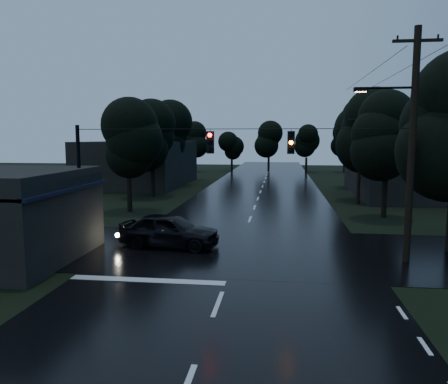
# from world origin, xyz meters

# --- Properties ---
(main_road) EXTENTS (12.00, 120.00, 0.02)m
(main_road) POSITION_xyz_m (0.00, 30.00, 0.00)
(main_road) COLOR black
(main_road) RESTS_ON ground
(cross_street) EXTENTS (60.00, 9.00, 0.02)m
(cross_street) POSITION_xyz_m (0.00, 12.00, 0.00)
(cross_street) COLOR black
(cross_street) RESTS_ON ground
(building_far_right) EXTENTS (10.00, 14.00, 4.40)m
(building_far_right) POSITION_xyz_m (14.00, 34.00, 2.20)
(building_far_right) COLOR black
(building_far_right) RESTS_ON ground
(building_far_left) EXTENTS (10.00, 16.00, 5.00)m
(building_far_left) POSITION_xyz_m (-14.00, 40.00, 2.50)
(building_far_left) COLOR black
(building_far_left) RESTS_ON ground
(utility_pole_main) EXTENTS (3.50, 0.30, 10.00)m
(utility_pole_main) POSITION_xyz_m (7.41, 11.00, 5.26)
(utility_pole_main) COLOR black
(utility_pole_main) RESTS_ON ground
(utility_pole_far) EXTENTS (2.00, 0.30, 7.50)m
(utility_pole_far) POSITION_xyz_m (8.30, 28.00, 3.88)
(utility_pole_far) COLOR black
(utility_pole_far) RESTS_ON ground
(anchor_pole_left) EXTENTS (0.18, 0.18, 6.00)m
(anchor_pole_left) POSITION_xyz_m (-7.50, 11.00, 3.00)
(anchor_pole_left) COLOR black
(anchor_pole_left) RESTS_ON ground
(span_signals) EXTENTS (15.00, 0.37, 1.12)m
(span_signals) POSITION_xyz_m (0.56, 10.99, 5.24)
(span_signals) COLOR black
(span_signals) RESTS_ON ground
(tree_left_a) EXTENTS (3.92, 3.92, 8.26)m
(tree_left_a) POSITION_xyz_m (-9.00, 22.00, 5.24)
(tree_left_a) COLOR black
(tree_left_a) RESTS_ON ground
(tree_left_b) EXTENTS (4.20, 4.20, 8.85)m
(tree_left_b) POSITION_xyz_m (-9.60, 30.00, 5.62)
(tree_left_b) COLOR black
(tree_left_b) RESTS_ON ground
(tree_left_c) EXTENTS (4.48, 4.48, 9.44)m
(tree_left_c) POSITION_xyz_m (-10.20, 40.00, 5.99)
(tree_left_c) COLOR black
(tree_left_c) RESTS_ON ground
(tree_right_a) EXTENTS (4.20, 4.20, 8.85)m
(tree_right_a) POSITION_xyz_m (9.00, 22.00, 5.62)
(tree_right_a) COLOR black
(tree_right_a) RESTS_ON ground
(tree_right_b) EXTENTS (4.48, 4.48, 9.44)m
(tree_right_b) POSITION_xyz_m (9.60, 30.00, 5.99)
(tree_right_b) COLOR black
(tree_right_b) RESTS_ON ground
(tree_right_c) EXTENTS (4.76, 4.76, 10.03)m
(tree_right_c) POSITION_xyz_m (10.20, 40.00, 6.37)
(tree_right_c) COLOR black
(tree_right_c) RESTS_ON ground
(car) EXTENTS (5.16, 2.53, 1.69)m
(car) POSITION_xyz_m (-3.46, 12.18, 0.85)
(car) COLOR black
(car) RESTS_ON ground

